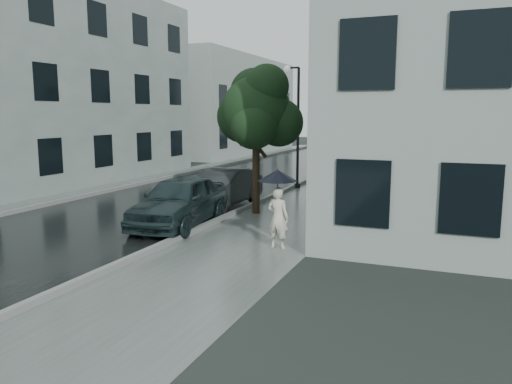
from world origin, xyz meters
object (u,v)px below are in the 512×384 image
at_px(pedestrian, 278,218).
at_px(street_tree, 257,111).
at_px(car_near, 180,201).
at_px(lamp_post, 295,119).
at_px(car_far, 222,188).

height_order(pedestrian, street_tree, street_tree).
bearing_deg(pedestrian, street_tree, -54.88).
bearing_deg(street_tree, pedestrian, -61.74).
relative_size(pedestrian, car_near, 0.35).
distance_m(street_tree, lamp_post, 6.12).
xyz_separation_m(car_near, car_far, (-0.16, 3.27, -0.07)).
xyz_separation_m(pedestrian, lamp_post, (-2.74, 10.09, 2.33)).
bearing_deg(lamp_post, car_far, -93.11).
relative_size(pedestrian, car_far, 0.37).
bearing_deg(car_far, car_near, -85.05).
relative_size(car_near, car_far, 1.07).
bearing_deg(car_far, lamp_post, 81.58).
distance_m(pedestrian, car_near, 3.85).
distance_m(lamp_post, car_far, 6.07).
distance_m(street_tree, car_far, 3.24).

